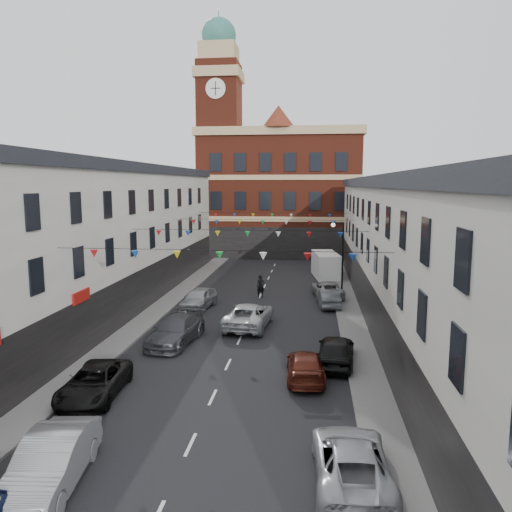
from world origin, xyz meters
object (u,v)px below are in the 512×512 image
at_px(car_left_e, 198,298).
at_px(car_right_b, 351,461).
at_px(car_left_c, 94,382).
at_px(car_right_f, 327,289).
at_px(car_left_b, 51,463).
at_px(car_right_c, 305,366).
at_px(white_van, 326,265).
at_px(street_lamp, 340,247).
at_px(car_right_e, 328,298).
at_px(moving_car, 249,315).
at_px(pedestrian, 261,286).
at_px(car_right_d, 336,350).
at_px(car_left_d, 176,330).

distance_m(car_left_e, car_right_b, 23.04).
xyz_separation_m(car_left_c, car_right_f, (10.61, 20.63, 0.01)).
xyz_separation_m(car_left_b, car_right_c, (7.58, 9.53, -0.16)).
bearing_deg(car_right_c, white_van, -95.85).
bearing_deg(car_left_b, car_right_f, 64.50).
relative_size(street_lamp, car_right_e, 1.48).
bearing_deg(moving_car, car_right_c, 119.42).
bearing_deg(pedestrian, car_left_e, -158.83).
height_order(car_left_b, car_right_c, car_left_b).
height_order(car_left_e, car_right_d, car_right_d).
relative_size(car_right_d, car_right_f, 0.93).
relative_size(car_left_c, car_left_e, 1.07).
bearing_deg(white_van, pedestrian, -127.88).
xyz_separation_m(car_right_b, car_right_c, (-1.52, 8.23, -0.05)).
xyz_separation_m(car_left_e, car_right_f, (9.63, 4.79, -0.09)).
bearing_deg(white_van, car_right_c, -101.37).
height_order(street_lamp, car_left_b, street_lamp).
bearing_deg(car_left_d, moving_car, 51.99).
bearing_deg(white_van, street_lamp, -90.17).
height_order(car_right_e, white_van, white_van).
xyz_separation_m(car_left_c, car_left_d, (1.51, 7.66, 0.11)).
xyz_separation_m(street_lamp, car_right_c, (-2.57, -19.39, -3.27)).
bearing_deg(car_left_c, car_right_e, 55.09).
xyz_separation_m(car_right_c, car_right_f, (1.52, 17.48, 0.04)).
relative_size(car_left_c, car_right_b, 0.97).
height_order(moving_car, pedestrian, pedestrian).
height_order(car_left_e, moving_car, moving_car).
distance_m(car_left_c, moving_car, 12.62).
xyz_separation_m(car_left_d, white_van, (9.20, 21.92, 0.45)).
relative_size(car_right_e, pedestrian, 2.19).
xyz_separation_m(car_left_e, car_right_e, (9.63, 1.65, -0.10)).
bearing_deg(car_right_c, moving_car, -67.89).
bearing_deg(moving_car, car_right_d, 135.24).
distance_m(car_left_c, car_right_c, 9.61).
bearing_deg(car_left_e, white_van, 62.15).
bearing_deg(white_van, car_right_e, -98.33).
distance_m(street_lamp, pedestrian, 7.54).
bearing_deg(moving_car, car_right_b, 112.74).
height_order(car_left_b, car_right_b, car_left_b).
xyz_separation_m(car_left_c, white_van, (10.71, 29.58, 0.56)).
bearing_deg(car_left_b, moving_car, 71.07).
bearing_deg(car_left_b, car_left_c, 96.37).
relative_size(moving_car, pedestrian, 3.03).
bearing_deg(car_left_d, street_lamp, 62.82).
xyz_separation_m(car_right_e, moving_car, (-5.30, -6.04, 0.11)).
bearing_deg(car_left_e, car_right_f, 33.90).
relative_size(car_right_c, car_right_e, 1.09).
relative_size(car_left_b, pedestrian, 2.64).
xyz_separation_m(car_right_e, car_right_f, (0.00, 3.14, 0.01)).
bearing_deg(car_left_d, car_right_f, 62.07).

